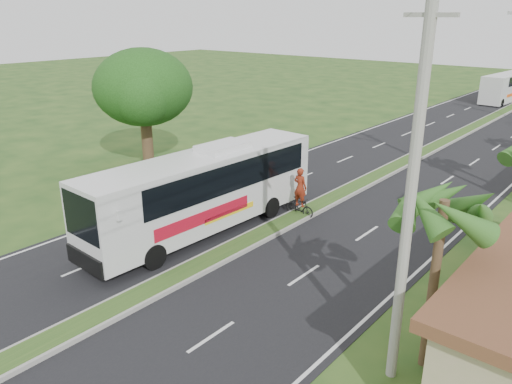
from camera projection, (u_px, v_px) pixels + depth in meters
The scene contains 11 objects.
ground at pixel (140, 298), 17.51m from camera, with size 180.00×180.00×0.00m, color #1F4318.
road_asphalt at pixel (393, 169), 31.93m from camera, with size 14.00×160.00×0.02m, color black.
median_strip at pixel (393, 168), 31.90m from camera, with size 1.20×160.00×0.18m.
lane_edge_left at pixel (306, 152), 35.98m from camera, with size 0.12×160.00×0.01m, color silver.
lane_edge_right at pixel (504, 192), 27.89m from camera, with size 0.12×160.00×0.01m, color silver.
palm_verge_a at pixel (444, 210), 12.63m from camera, with size 2.40×2.40×5.45m.
shade_tree at pixel (143, 90), 30.35m from camera, with size 6.30×6.00×7.54m.
utility_pole_a at pixel (412, 180), 11.90m from camera, with size 1.60×0.28×11.00m.
coach_bus_main at pixel (206, 187), 22.23m from camera, with size 2.91×12.12×3.89m.
coach_bus_far at pixel (509, 85), 56.13m from camera, with size 3.21×10.75×3.08m.
motorcyclist at pixel (300, 198), 24.23m from camera, with size 1.59×0.47×2.48m.
Camera 1 is at (12.88, -9.05, 9.44)m, focal length 35.00 mm.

